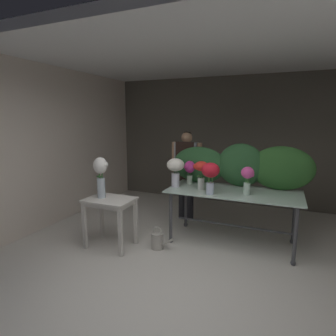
{
  "coord_description": "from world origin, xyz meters",
  "views": [
    {
      "loc": [
        1.08,
        -2.24,
        1.89
      ],
      "look_at": [
        -0.48,
        1.46,
        1.16
      ],
      "focal_mm": 29.44,
      "sensor_mm": 36.0,
      "label": 1
    }
  ],
  "objects": [
    {
      "name": "ground_plane",
      "position": [
        0.0,
        1.97,
        0.0
      ],
      "size": [
        8.68,
        8.68,
        0.0
      ],
      "primitive_type": "plane",
      "color": "silver"
    },
    {
      "name": "wall_back",
      "position": [
        0.0,
        3.95,
        1.39
      ],
      "size": [
        5.46,
        0.12,
        2.78
      ],
      "primitive_type": "cube",
      "color": "#5B564C",
      "rests_on": "ground"
    },
    {
      "name": "wall_left",
      "position": [
        -2.73,
        1.97,
        1.39
      ],
      "size": [
        0.12,
        4.07,
        2.78
      ],
      "primitive_type": "cube",
      "color": "beige",
      "rests_on": "ground"
    },
    {
      "name": "ceiling_slab",
      "position": [
        0.0,
        1.97,
        2.84
      ],
      "size": [
        5.58,
        4.07,
        0.12
      ],
      "primitive_type": "cube",
      "color": "silver",
      "rests_on": "wall_back"
    },
    {
      "name": "display_table_glass",
      "position": [
        0.44,
        1.79,
        0.7
      ],
      "size": [
        1.93,
        0.9,
        0.83
      ],
      "color": "silver",
      "rests_on": "ground"
    },
    {
      "name": "side_table_white",
      "position": [
        -1.21,
        0.99,
        0.62
      ],
      "size": [
        0.69,
        0.5,
        0.74
      ],
      "color": "silver",
      "rests_on": "ground"
    },
    {
      "name": "florist",
      "position": [
        -0.56,
        2.52,
        1.02
      ],
      "size": [
        0.58,
        0.24,
        1.65
      ],
      "color": "#232328",
      "rests_on": "ground"
    },
    {
      "name": "foliage_backdrop",
      "position": [
        0.48,
        2.12,
        1.15
      ],
      "size": [
        2.19,
        0.31,
        0.68
      ],
      "color": "#28562D",
      "rests_on": "display_table_glass"
    },
    {
      "name": "vase_fuchsia_roses",
      "position": [
        0.64,
        1.67,
        1.07
      ],
      "size": [
        0.18,
        0.18,
        0.4
      ],
      "color": "silver",
      "rests_on": "display_table_glass"
    },
    {
      "name": "vase_scarlet_ranunculus",
      "position": [
        -0.03,
        1.67,
        1.11
      ],
      "size": [
        0.25,
        0.21,
        0.43
      ],
      "color": "silver",
      "rests_on": "display_table_glass"
    },
    {
      "name": "vase_magenta_dahlias",
      "position": [
        -0.3,
        1.95,
        1.06
      ],
      "size": [
        0.19,
        0.17,
        0.38
      ],
      "color": "silver",
      "rests_on": "display_table_glass"
    },
    {
      "name": "vase_crimson_carnations",
      "position": [
        0.16,
        1.48,
        1.13
      ],
      "size": [
        0.25,
        0.25,
        0.45
      ],
      "color": "silver",
      "rests_on": "display_table_glass"
    },
    {
      "name": "vase_ivory_hydrangea",
      "position": [
        -0.45,
        1.68,
        1.12
      ],
      "size": [
        0.27,
        0.27,
        0.45
      ],
      "color": "silver",
      "rests_on": "display_table_glass"
    },
    {
      "name": "vase_white_roses_tall",
      "position": [
        -1.35,
        0.99,
        1.1
      ],
      "size": [
        0.22,
        0.2,
        0.6
      ],
      "color": "silver",
      "rests_on": "side_table_white"
    },
    {
      "name": "watering_can",
      "position": [
        -0.53,
        1.18,
        0.13
      ],
      "size": [
        0.35,
        0.18,
        0.34
      ],
      "color": "#B7B2A8",
      "rests_on": "ground"
    }
  ]
}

